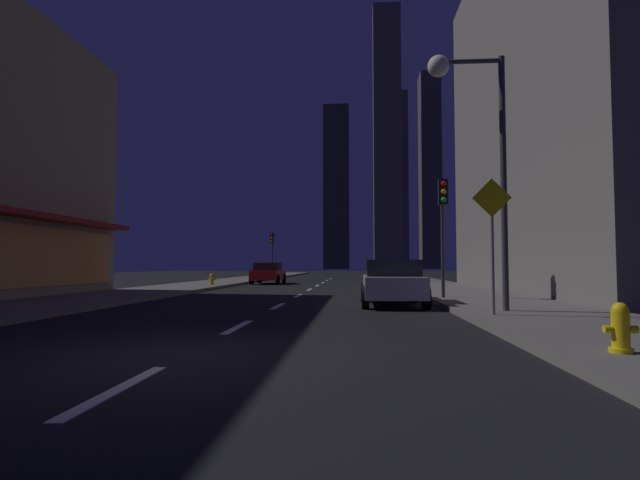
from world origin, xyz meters
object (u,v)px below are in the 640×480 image
car_parked_near (392,282)px  fire_hydrant_far_left (212,280)px  traffic_light_near_right (443,211)px  car_parked_far (268,273)px  street_lamp_right (470,118)px  traffic_light_far_left (272,245)px  pedestrian_crossing_sign (492,234)px  fire_hydrant_yellow_near (621,329)px

car_parked_near → fire_hydrant_far_left: size_ratio=6.48×
traffic_light_near_right → car_parked_far: bearing=119.5°
fire_hydrant_far_left → street_lamp_right: size_ratio=0.10×
car_parked_near → fire_hydrant_far_left: car_parked_near is taller
car_parked_near → traffic_light_near_right: (1.90, 1.59, 2.45)m
traffic_light_far_left → street_lamp_right: bearing=-72.0°
traffic_light_near_right → pedestrian_crossing_sign: size_ratio=1.33×
car_parked_near → car_parked_far: same height
car_parked_far → fire_hydrant_far_left: (-2.30, -5.56, -0.29)m
car_parked_near → street_lamp_right: (1.78, -3.23, 4.33)m
car_parked_far → fire_hydrant_yellow_near: size_ratio=6.48×
traffic_light_far_left → pedestrian_crossing_sign: bearing=-72.2°
car_parked_far → street_lamp_right: (8.98, -20.91, 4.33)m
fire_hydrant_yellow_near → traffic_light_near_right: (-0.40, 10.83, 2.74)m
street_lamp_right → pedestrian_crossing_sign: street_lamp_right is taller
car_parked_near → traffic_light_far_left: traffic_light_far_left is taller
car_parked_near → traffic_light_near_right: traffic_light_near_right is taller
car_parked_near → fire_hydrant_far_left: (-9.50, 12.11, -0.29)m
street_lamp_right → fire_hydrant_far_left: bearing=126.3°
car_parked_near → pedestrian_crossing_sign: bearing=-65.2°
car_parked_far → car_parked_near: bearing=-67.8°
fire_hydrant_far_left → car_parked_far: bearing=67.5°
traffic_light_near_right → traffic_light_far_left: 30.68m
car_parked_near → pedestrian_crossing_sign: (2.00, -4.33, 1.28)m
car_parked_far → traffic_light_far_left: size_ratio=1.01×
car_parked_near → car_parked_far: (-7.20, 17.67, 0.00)m
fire_hydrant_yellow_near → street_lamp_right: 7.59m
car_parked_far → traffic_light_far_left: bearing=98.6°
car_parked_far → fire_hydrant_far_left: car_parked_far is taller
traffic_light_near_right → street_lamp_right: size_ratio=0.64×
fire_hydrant_yellow_near → fire_hydrant_far_left: 24.39m
pedestrian_crossing_sign → traffic_light_near_right: bearing=91.0°
car_parked_near → car_parked_far: bearing=112.2°
car_parked_far → fire_hydrant_far_left: 6.03m
car_parked_near → street_lamp_right: bearing=-61.2°
car_parked_far → pedestrian_crossing_sign: bearing=-67.3°
traffic_light_near_right → car_parked_near: bearing=-140.1°
car_parked_near → fire_hydrant_yellow_near: 9.53m
traffic_light_far_left → car_parked_near: bearing=-73.2°
traffic_light_near_right → street_lamp_right: (-0.12, -4.82, 1.87)m
car_parked_far → pedestrian_crossing_sign: size_ratio=1.34×
car_parked_near → pedestrian_crossing_sign: size_ratio=1.34×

